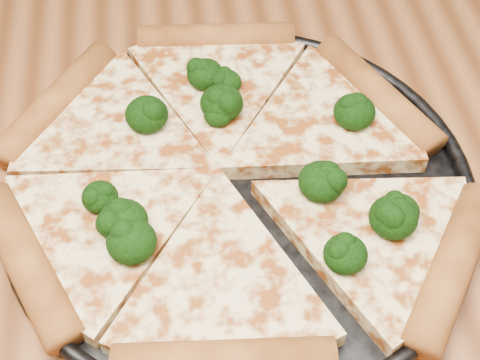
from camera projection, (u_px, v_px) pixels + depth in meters
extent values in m
cube|color=brown|center=(125.00, 196.00, 0.56)|extent=(1.20, 0.90, 0.04)
cube|color=brown|center=(478.00, 114.00, 1.13)|extent=(0.06, 0.06, 0.71)
cylinder|color=black|center=(240.00, 191.00, 0.53)|extent=(0.35, 0.35, 0.01)
torus|color=black|center=(240.00, 185.00, 0.53)|extent=(0.36, 0.36, 0.01)
cylinder|color=#A36028|center=(378.00, 94.00, 0.58)|extent=(0.08, 0.14, 0.03)
cylinder|color=#A36028|center=(216.00, 38.00, 0.62)|extent=(0.14, 0.04, 0.03)
cylinder|color=#A36028|center=(56.00, 103.00, 0.57)|extent=(0.10, 0.13, 0.03)
cylinder|color=#A36028|center=(27.00, 263.00, 0.47)|extent=(0.08, 0.14, 0.03)
cylinder|color=#A36028|center=(452.00, 266.00, 0.47)|extent=(0.10, 0.13, 0.03)
ellipsoid|color=black|center=(205.00, 74.00, 0.57)|extent=(0.03, 0.03, 0.02)
ellipsoid|color=black|center=(131.00, 241.00, 0.47)|extent=(0.03, 0.03, 0.03)
ellipsoid|color=black|center=(226.00, 82.00, 0.57)|extent=(0.03, 0.03, 0.02)
ellipsoid|color=black|center=(393.00, 217.00, 0.48)|extent=(0.03, 0.03, 0.03)
ellipsoid|color=black|center=(218.00, 114.00, 0.55)|extent=(0.02, 0.02, 0.02)
ellipsoid|color=black|center=(345.00, 254.00, 0.46)|extent=(0.03, 0.03, 0.02)
ellipsoid|color=black|center=(222.00, 103.00, 0.55)|extent=(0.04, 0.04, 0.03)
ellipsoid|color=black|center=(147.00, 114.00, 0.54)|extent=(0.03, 0.03, 0.03)
ellipsoid|color=black|center=(354.00, 112.00, 0.55)|extent=(0.03, 0.03, 0.03)
ellipsoid|color=black|center=(123.00, 221.00, 0.48)|extent=(0.04, 0.04, 0.03)
ellipsoid|color=black|center=(100.00, 197.00, 0.50)|extent=(0.03, 0.03, 0.02)
ellipsoid|color=black|center=(322.00, 182.00, 0.50)|extent=(0.03, 0.03, 0.03)
ellipsoid|color=black|center=(399.00, 211.00, 0.49)|extent=(0.03, 0.03, 0.02)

